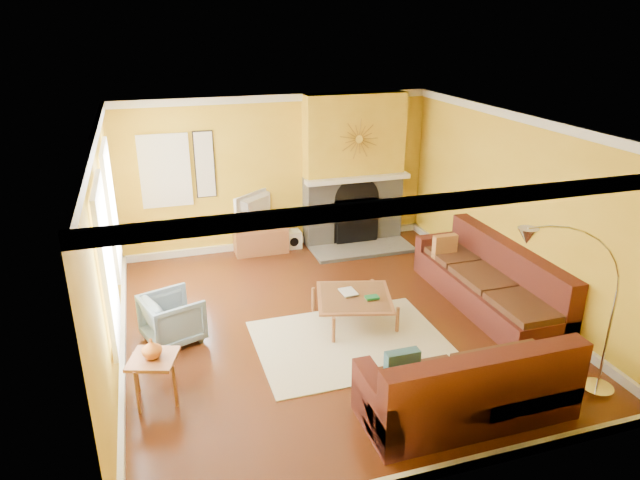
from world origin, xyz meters
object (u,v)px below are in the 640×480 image
object	(u,v)px
coffee_table	(354,309)
armchair	(173,318)
sectional_sofa	(437,305)
media_console	(261,239)
arc_lamp	(569,317)
side_table	(155,378)

from	to	relation	value
coffee_table	armchair	size ratio (longest dim) A/B	1.42
sectional_sofa	media_console	distance (m)	3.83
armchair	coffee_table	bearing A→B (deg)	-114.16
arc_lamp	armchair	bearing A→B (deg)	146.83
coffee_table	sectional_sofa	bearing A→B (deg)	-36.90
media_console	side_table	size ratio (longest dim) A/B	1.75
media_console	armchair	xyz separation A→B (m)	(-1.69, -2.58, 0.06)
coffee_table	media_console	world-z (taller)	media_console
sectional_sofa	coffee_table	distance (m)	1.13
sectional_sofa	armchair	xyz separation A→B (m)	(-3.27, 0.91, -0.13)
media_console	coffee_table	bearing A→B (deg)	-76.14
media_console	arc_lamp	world-z (taller)	arc_lamp
coffee_table	media_console	xyz separation A→B (m)	(-0.70, 2.82, 0.06)
media_console	arc_lamp	size ratio (longest dim) A/B	0.45
coffee_table	arc_lamp	distance (m)	2.85
coffee_table	armchair	world-z (taller)	armchair
arc_lamp	coffee_table	bearing A→B (deg)	122.99
arc_lamp	media_console	bearing A→B (deg)	113.12
coffee_table	arc_lamp	bearing A→B (deg)	-57.01
coffee_table	side_table	distance (m)	2.82
media_console	armchair	bearing A→B (deg)	-123.29
sectional_sofa	media_console	size ratio (longest dim) A/B	4.23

